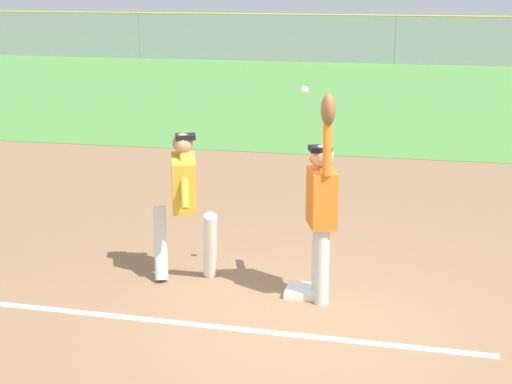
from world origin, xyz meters
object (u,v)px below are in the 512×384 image
object	(u,v)px
baseball	(305,90)
parked_car_black	(222,34)
first_base	(304,291)
runner	(184,196)
parked_car_green	(340,36)
fielder	(322,201)
parked_car_silver	(478,39)

from	to	relation	value
baseball	parked_car_black	size ratio (longest dim) A/B	0.02
baseball	first_base	bearing A→B (deg)	-74.34
runner	baseball	xyz separation A→B (m)	(1.36, -0.02, 1.25)
first_base	parked_car_green	size ratio (longest dim) A/B	0.09
first_base	fielder	distance (m)	1.11
baseball	runner	bearing A→B (deg)	179.29
parked_car_green	parked_car_silver	world-z (taller)	same
first_base	parked_car_black	bearing A→B (deg)	105.77
fielder	baseball	xyz separation A→B (m)	(-0.24, 0.30, 1.12)
parked_car_silver	parked_car_green	bearing A→B (deg)	173.34
baseball	parked_car_green	distance (m)	28.16
fielder	runner	size ratio (longest dim) A/B	1.33
fielder	baseball	world-z (taller)	same
fielder	parked_car_green	world-z (taller)	fielder
baseball	parked_car_green	bearing A→B (deg)	95.16
runner	parked_car_green	size ratio (longest dim) A/B	0.39
baseball	parked_car_green	size ratio (longest dim) A/B	0.02
baseball	parked_car_silver	world-z (taller)	baseball
fielder	parked_car_black	xyz separation A→B (m)	(-8.11, 28.17, -0.45)
fielder	parked_car_green	distance (m)	28.44
parked_car_black	parked_car_green	xyz separation A→B (m)	(5.34, 0.14, 0.00)
first_base	parked_car_black	world-z (taller)	parked_car_black
parked_car_black	runner	bearing A→B (deg)	-76.00
first_base	runner	distance (m)	1.71
fielder	parked_car_silver	size ratio (longest dim) A/B	0.51
baseball	parked_car_black	bearing A→B (deg)	105.77
runner	baseball	distance (m)	1.84
runner	fielder	bearing A→B (deg)	-29.92
first_base	baseball	size ratio (longest dim) A/B	5.14
runner	parked_car_silver	bearing A→B (deg)	61.48
first_base	baseball	xyz separation A→B (m)	(-0.05, 0.17, 2.20)
runner	parked_car_green	distance (m)	28.01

